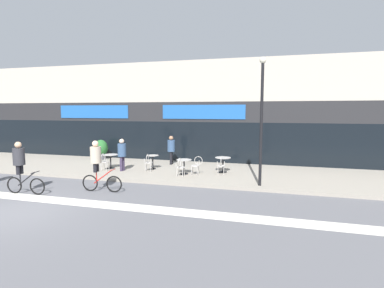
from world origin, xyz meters
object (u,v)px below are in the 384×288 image
Objects in this scene: planter_pot at (101,149)px; cafe_chair_0_near at (104,161)px; bistro_table_3 at (223,162)px; cafe_chair_2_near at (180,166)px; lamp_post at (262,113)px; bistro_table_0 at (111,158)px; cyclist_0 at (97,162)px; cafe_chair_1_near at (148,161)px; pedestrian_far_end at (171,148)px; bistro_table_1 at (153,159)px; pedestrian_near_end at (122,152)px; cafe_chair_2_side at (196,164)px; cyclist_2 at (21,164)px; bistro_table_2 at (184,164)px; cafe_chair_3_near at (221,164)px.

cafe_chair_0_near is at bearing -55.34° from planter_pot.
cafe_chair_2_near is at bearing -138.45° from bistro_table_3.
cafe_chair_0_near and cafe_chair_2_near have the same top height.
cafe_chair_2_near is at bearing 169.45° from lamp_post.
cyclist_0 is at bearing -65.97° from bistro_table_0.
pedestrian_far_end is (0.47, 2.20, 0.46)m from cafe_chair_1_near.
pedestrian_near_end reaches higher than bistro_table_1.
cafe_chair_2_side is 0.44× the size of cyclist_0.
planter_pot is (-4.39, 2.04, 0.15)m from bistro_table_1.
lamp_post is (5.64, -1.44, 2.48)m from cafe_chair_1_near.
cyclist_2 is (-3.19, -5.36, 0.55)m from bistro_table_1.
bistro_table_1 is 4.84m from planter_pot.
bistro_table_2 is 4.63m from lamp_post.
lamp_post reaches higher than cyclist_2.
pedestrian_far_end is (-3.24, 1.41, 0.43)m from bistro_table_3.
cafe_chair_1_near reaches higher than bistro_table_0.
cafe_chair_0_near is 1.00× the size of cafe_chair_2_near.
cyclist_2 is 1.24× the size of pedestrian_far_end.
bistro_table_3 is at bearing -142.08° from cafe_chair_2_side.
cyclist_0 reaches higher than bistro_table_1.
cyclist_2 is (-3.20, -4.74, 0.55)m from cafe_chair_1_near.
bistro_table_1 is 3.72m from bistro_table_3.
cafe_chair_2_near is 0.44× the size of cyclist_0.
cafe_chair_3_near is 0.55× the size of pedestrian_far_end.
cafe_chair_3_near is at bearing -0.31° from bistro_table_0.
lamp_post is 2.56× the size of cyclist_2.
bistro_table_2 is at bearing -169.55° from pedestrian_near_end.
bistro_table_0 is 4.24m from bistro_table_2.
bistro_table_3 is 3.56m from pedestrian_far_end.
cafe_chair_0_near is 0.17× the size of lamp_post.
pedestrian_far_end is at bearing -19.85° from cafe_chair_1_near.
cafe_chair_3_near is 8.50m from cyclist_2.
pedestrian_far_end is at bearing 122.51° from bistro_table_2.
bistro_table_0 is at bearing -49.11° from planter_pot.
cafe_chair_2_side is at bearing -169.81° from pedestrian_near_end.
cyclist_0 is (1.72, -3.86, 0.52)m from bistro_table_0.
cafe_chair_0_near is 3.75m from planter_pot.
bistro_table_2 is 0.63m from cafe_chair_2_side.
cafe_chair_3_near is at bearing -61.96° from cafe_chair_2_near.
cafe_chair_0_near is at bearing -155.13° from bistro_table_1.
cafe_chair_3_near is (5.99, -0.03, -0.02)m from bistro_table_0.
planter_pot is 4.22m from pedestrian_near_end.
cafe_chair_2_side is (2.58, -0.13, 0.00)m from cafe_chair_1_near.
cyclist_2 is (-0.93, -4.94, 0.52)m from bistro_table_0.
bistro_table_1 is at bearing -177.35° from bistro_table_3.
planter_pot is 7.50m from cyclist_2.
cafe_chair_1_near is at bearing 76.47° from cyclist_0.
bistro_table_3 is at bearing -7.47° from cafe_chair_3_near.
cafe_chair_2_side is at bearing 33.63° from cyclist_2.
cafe_chair_2_near is at bearing -90.03° from bistro_table_2.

